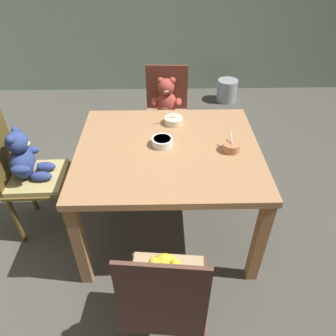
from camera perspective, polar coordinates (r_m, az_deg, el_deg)
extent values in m
cube|color=#49463E|center=(2.59, 0.02, -10.25)|extent=(5.20, 5.20, 0.04)
cube|color=#A3744C|center=(2.10, 0.03, 3.08)|extent=(1.19, 1.03, 0.04)
cube|color=#996B44|center=(2.08, -15.38, -13.17)|extent=(0.07, 0.07, 0.69)
cube|color=#A36D3E|center=(2.10, 15.85, -12.63)|extent=(0.07, 0.07, 0.69)
cube|color=#9B6C3A|center=(2.74, -11.72, 2.25)|extent=(0.07, 0.07, 0.69)
cube|color=#9A6B3C|center=(2.76, 11.27, 2.54)|extent=(0.07, 0.07, 0.69)
cube|color=brown|center=(1.72, -0.34, -21.04)|extent=(0.44, 0.46, 0.02)
cube|color=brown|center=(1.40, -1.08, -22.69)|extent=(0.37, 0.05, 0.49)
cylinder|color=brown|center=(2.01, 5.35, -20.18)|extent=(0.04, 0.04, 0.43)
cylinder|color=brown|center=(2.02, -5.06, -19.57)|extent=(0.04, 0.04, 0.43)
cube|color=tan|center=(1.70, -0.34, -20.55)|extent=(0.41, 0.42, 0.04)
ellipsoid|color=yellow|center=(1.56, -0.58, -20.66)|extent=(0.18, 0.16, 0.20)
ellipsoid|color=#CEB48D|center=(1.59, -0.44, -19.40)|extent=(0.10, 0.06, 0.12)
sphere|color=yellow|center=(1.44, -0.59, -17.35)|extent=(0.13, 0.13, 0.13)
ellipsoid|color=#CEB48D|center=(1.48, -0.44, -16.18)|extent=(0.05, 0.05, 0.04)
sphere|color=yellow|center=(1.40, 1.23, -16.71)|extent=(0.05, 0.05, 0.05)
sphere|color=yellow|center=(1.40, -2.50, -16.48)|extent=(0.05, 0.05, 0.05)
ellipsoid|color=yellow|center=(1.55, 3.24, -19.71)|extent=(0.06, 0.12, 0.05)
ellipsoid|color=yellow|center=(1.56, -4.25, -19.25)|extent=(0.06, 0.12, 0.05)
ellipsoid|color=yellow|center=(1.67, 1.43, -18.96)|extent=(0.07, 0.13, 0.06)
ellipsoid|color=yellow|center=(1.68, -1.95, -18.76)|extent=(0.07, 0.13, 0.06)
cube|color=brown|center=(2.46, -21.92, -2.06)|extent=(0.41, 0.41, 0.02)
cube|color=brown|center=(2.39, -27.59, 2.36)|extent=(0.03, 0.37, 0.47)
cylinder|color=brown|center=(2.44, -17.86, -8.63)|extent=(0.04, 0.04, 0.43)
cylinder|color=brown|center=(2.67, -16.45, -3.35)|extent=(0.04, 0.04, 0.43)
cylinder|color=brown|center=(2.55, -25.31, -8.48)|extent=(0.04, 0.04, 0.43)
cylinder|color=brown|center=(2.77, -23.27, -3.44)|extent=(0.04, 0.04, 0.43)
cube|color=tan|center=(2.44, -22.07, -1.55)|extent=(0.38, 0.38, 0.04)
ellipsoid|color=navy|center=(2.39, -24.38, 0.82)|extent=(0.17, 0.20, 0.23)
ellipsoid|color=beige|center=(2.38, -23.10, 0.65)|extent=(0.06, 0.11, 0.14)
sphere|color=navy|center=(2.30, -25.22, 4.16)|extent=(0.15, 0.15, 0.15)
ellipsoid|color=beige|center=(2.28, -23.92, 4.00)|extent=(0.05, 0.06, 0.04)
sphere|color=navy|center=(2.23, -26.23, 4.57)|extent=(0.06, 0.06, 0.06)
sphere|color=navy|center=(2.31, -25.44, 6.01)|extent=(0.06, 0.06, 0.06)
ellipsoid|color=navy|center=(2.28, -24.76, -0.29)|extent=(0.13, 0.07, 0.06)
ellipsoid|color=navy|center=(2.45, -23.29, 2.93)|extent=(0.13, 0.07, 0.06)
ellipsoid|color=navy|center=(2.35, -21.60, -1.39)|extent=(0.15, 0.07, 0.07)
ellipsoid|color=navy|center=(2.43, -20.98, 0.22)|extent=(0.15, 0.07, 0.07)
cube|color=brown|center=(2.95, -0.29, 8.19)|extent=(0.42, 0.39, 0.02)
cube|color=brown|center=(3.00, -0.20, 13.78)|extent=(0.38, 0.04, 0.45)
cylinder|color=brown|center=(2.95, -3.74, 2.89)|extent=(0.04, 0.04, 0.43)
cylinder|color=brown|center=(2.94, 3.02, 2.79)|extent=(0.04, 0.04, 0.43)
cylinder|color=brown|center=(3.21, -3.31, 6.10)|extent=(0.04, 0.04, 0.43)
cylinder|color=brown|center=(3.20, 2.93, 6.02)|extent=(0.04, 0.04, 0.43)
cube|color=tan|center=(2.94, -0.29, 8.67)|extent=(0.39, 0.36, 0.04)
ellipsoid|color=#A83F35|center=(2.94, -0.26, 11.40)|extent=(0.19, 0.17, 0.21)
ellipsoid|color=beige|center=(2.89, -0.29, 10.75)|extent=(0.10, 0.06, 0.13)
sphere|color=#A83F35|center=(2.86, -0.28, 14.20)|extent=(0.15, 0.15, 0.15)
ellipsoid|color=beige|center=(2.81, -0.31, 13.56)|extent=(0.06, 0.05, 0.04)
sphere|color=#A83F35|center=(2.85, -1.35, 15.30)|extent=(0.06, 0.06, 0.06)
sphere|color=#A83F35|center=(2.84, 0.80, 15.28)|extent=(0.06, 0.06, 0.06)
ellipsoid|color=#A83F35|center=(2.91, -2.38, 11.68)|extent=(0.06, 0.12, 0.06)
ellipsoid|color=#A83F35|center=(2.90, 1.83, 11.63)|extent=(0.06, 0.12, 0.06)
ellipsoid|color=#A83F35|center=(2.87, -1.35, 9.09)|extent=(0.07, 0.14, 0.06)
ellipsoid|color=#A83F35|center=(2.87, 0.71, 9.06)|extent=(0.07, 0.14, 0.06)
cylinder|color=#B5744B|center=(2.09, 11.16, 3.69)|extent=(0.11, 0.11, 0.05)
cylinder|color=#B5744B|center=(2.10, 11.09, 3.19)|extent=(0.06, 0.06, 0.01)
cylinder|color=#C2BD84|center=(2.08, 11.24, 4.22)|extent=(0.09, 0.09, 0.01)
cylinder|color=#BCBCC1|center=(2.08, 11.19, 5.30)|extent=(0.01, 0.08, 0.06)
ellipsoid|color=#BCBCC1|center=(2.07, 11.27, 3.98)|extent=(0.02, 0.03, 0.01)
cylinder|color=silver|center=(2.10, -1.03, 4.69)|extent=(0.14, 0.14, 0.05)
cylinder|color=silver|center=(2.11, -1.02, 4.23)|extent=(0.08, 0.08, 0.01)
cylinder|color=beige|center=(2.09, -1.04, 5.17)|extent=(0.11, 0.11, 0.01)
cylinder|color=beige|center=(2.34, 0.99, 8.45)|extent=(0.13, 0.13, 0.05)
cylinder|color=beige|center=(2.35, 0.99, 8.06)|extent=(0.07, 0.07, 0.01)
cylinder|color=beige|center=(2.33, 1.00, 8.89)|extent=(0.11, 0.11, 0.01)
cylinder|color=#BCBCC1|center=(2.31, 0.27, 9.57)|extent=(0.09, 0.03, 0.07)
ellipsoid|color=#BCBCC1|center=(2.34, 1.24, 8.83)|extent=(0.04, 0.03, 0.01)
cylinder|color=#93969B|center=(4.34, 10.43, 13.40)|extent=(0.26, 0.26, 0.28)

